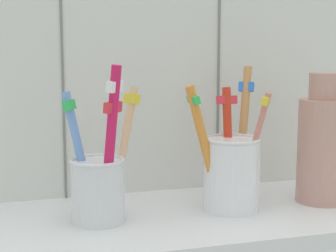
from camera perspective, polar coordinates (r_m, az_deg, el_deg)
The scene contains 5 objects.
counter_slab at distance 66.19cm, azimuth -0.10°, elevation -10.07°, with size 64.00×22.00×2.00cm, color silver.
tile_wall_back at distance 74.33cm, azimuth -2.75°, elevation 8.82°, with size 64.00×2.20×45.00cm.
toothbrush_cup_left at distance 62.46cm, azimuth -7.10°, elevation -5.78°, with size 9.32×6.79×17.96cm.
toothbrush_cup_right at distance 67.07cm, azimuth 6.70°, elevation -4.41°, with size 11.30×9.94×17.30cm.
ceramic_vase at distance 72.28cm, azimuth 15.94°, elevation -1.95°, with size 6.44×6.44×16.54cm.
Camera 1 is at (-17.77, -60.17, 22.08)cm, focal length 58.69 mm.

